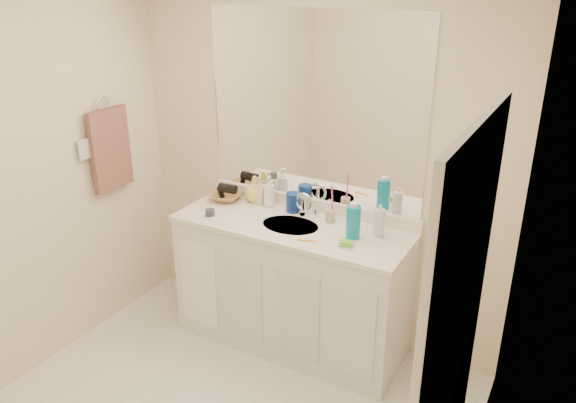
% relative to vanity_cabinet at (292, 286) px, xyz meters
% --- Properties ---
extents(wall_back, '(2.60, 0.02, 2.40)m').
position_rel_vanity_cabinet_xyz_m(wall_back, '(0.00, 0.28, 0.77)').
color(wall_back, '#F7E3C1').
rests_on(wall_back, floor).
extents(wall_left, '(0.02, 2.60, 2.40)m').
position_rel_vanity_cabinet_xyz_m(wall_left, '(-1.30, -1.02, 0.77)').
color(wall_left, '#F7E3C1').
rests_on(wall_left, floor).
extents(wall_right, '(0.02, 2.60, 2.40)m').
position_rel_vanity_cabinet_xyz_m(wall_right, '(1.30, -1.02, 0.77)').
color(wall_right, '#F7E3C1').
rests_on(wall_right, floor).
extents(vanity_cabinet, '(1.50, 0.55, 0.85)m').
position_rel_vanity_cabinet_xyz_m(vanity_cabinet, '(0.00, 0.00, 0.00)').
color(vanity_cabinet, white).
rests_on(vanity_cabinet, floor).
extents(countertop, '(1.52, 0.57, 0.03)m').
position_rel_vanity_cabinet_xyz_m(countertop, '(0.00, 0.00, 0.44)').
color(countertop, white).
rests_on(countertop, vanity_cabinet).
extents(backsplash, '(1.52, 0.03, 0.08)m').
position_rel_vanity_cabinet_xyz_m(backsplash, '(0.00, 0.26, 0.50)').
color(backsplash, white).
rests_on(backsplash, countertop).
extents(sink_basin, '(0.37, 0.37, 0.02)m').
position_rel_vanity_cabinet_xyz_m(sink_basin, '(0.00, -0.02, 0.44)').
color(sink_basin, silver).
rests_on(sink_basin, countertop).
extents(faucet, '(0.02, 0.02, 0.11)m').
position_rel_vanity_cabinet_xyz_m(faucet, '(0.00, 0.16, 0.51)').
color(faucet, silver).
rests_on(faucet, countertop).
extents(mirror, '(1.48, 0.01, 1.20)m').
position_rel_vanity_cabinet_xyz_m(mirror, '(0.00, 0.27, 1.14)').
color(mirror, white).
rests_on(mirror, wall_back).
extents(blue_mug, '(0.12, 0.12, 0.13)m').
position_rel_vanity_cabinet_xyz_m(blue_mug, '(-0.09, 0.18, 0.52)').
color(blue_mug, navy).
rests_on(blue_mug, countertop).
extents(tan_cup, '(0.08, 0.08, 0.08)m').
position_rel_vanity_cabinet_xyz_m(tan_cup, '(0.20, 0.15, 0.50)').
color(tan_cup, tan).
rests_on(tan_cup, countertop).
extents(toothbrush, '(0.01, 0.04, 0.20)m').
position_rel_vanity_cabinet_xyz_m(toothbrush, '(0.21, 0.15, 0.60)').
color(toothbrush, '#F340AC').
rests_on(toothbrush, tan_cup).
extents(mouthwash_bottle, '(0.11, 0.11, 0.20)m').
position_rel_vanity_cabinet_xyz_m(mouthwash_bottle, '(0.41, 0.01, 0.56)').
color(mouthwash_bottle, '#0E88B0').
rests_on(mouthwash_bottle, countertop).
extents(clear_pump_bottle, '(0.07, 0.07, 0.17)m').
position_rel_vanity_cabinet_xyz_m(clear_pump_bottle, '(0.54, 0.10, 0.54)').
color(clear_pump_bottle, silver).
rests_on(clear_pump_bottle, countertop).
extents(soap_dish, '(0.10, 0.08, 0.01)m').
position_rel_vanity_cabinet_xyz_m(soap_dish, '(0.42, -0.13, 0.46)').
color(soap_dish, silver).
rests_on(soap_dish, countertop).
extents(green_soap, '(0.08, 0.07, 0.03)m').
position_rel_vanity_cabinet_xyz_m(green_soap, '(0.42, -0.13, 0.48)').
color(green_soap, '#67C530').
rests_on(green_soap, soap_dish).
extents(orange_comb, '(0.11, 0.05, 0.00)m').
position_rel_vanity_cabinet_xyz_m(orange_comb, '(0.19, -0.17, 0.46)').
color(orange_comb, orange).
rests_on(orange_comb, countertop).
extents(dark_jar, '(0.07, 0.07, 0.04)m').
position_rel_vanity_cabinet_xyz_m(dark_jar, '(-0.53, -0.14, 0.48)').
color(dark_jar, '#34343B').
rests_on(dark_jar, countertop).
extents(soap_bottle_white, '(0.09, 0.09, 0.22)m').
position_rel_vanity_cabinet_xyz_m(soap_bottle_white, '(-0.27, 0.18, 0.56)').
color(soap_bottle_white, white).
rests_on(soap_bottle_white, countertop).
extents(soap_bottle_cream, '(0.09, 0.09, 0.19)m').
position_rel_vanity_cabinet_xyz_m(soap_bottle_cream, '(-0.36, 0.21, 0.55)').
color(soap_bottle_cream, beige).
rests_on(soap_bottle_cream, countertop).
extents(soap_bottle_yellow, '(0.18, 0.18, 0.18)m').
position_rel_vanity_cabinet_xyz_m(soap_bottle_yellow, '(-0.40, 0.21, 0.55)').
color(soap_bottle_yellow, '#F6E05F').
rests_on(soap_bottle_yellow, countertop).
extents(wicker_basket, '(0.27, 0.27, 0.05)m').
position_rel_vanity_cabinet_xyz_m(wicker_basket, '(-0.59, 0.12, 0.48)').
color(wicker_basket, '#A47842').
rests_on(wicker_basket, countertop).
extents(hair_dryer, '(0.13, 0.07, 0.06)m').
position_rel_vanity_cabinet_xyz_m(hair_dryer, '(-0.57, 0.12, 0.54)').
color(hair_dryer, black).
rests_on(hair_dryer, wicker_basket).
extents(towel_ring, '(0.01, 0.11, 0.11)m').
position_rel_vanity_cabinet_xyz_m(towel_ring, '(-1.27, -0.25, 1.12)').
color(towel_ring, silver).
rests_on(towel_ring, wall_left).
extents(hand_towel, '(0.04, 0.32, 0.55)m').
position_rel_vanity_cabinet_xyz_m(hand_towel, '(-1.25, -0.25, 0.82)').
color(hand_towel, brown).
rests_on(hand_towel, towel_ring).
extents(switch_plate, '(0.01, 0.08, 0.13)m').
position_rel_vanity_cabinet_xyz_m(switch_plate, '(-1.27, -0.45, 0.88)').
color(switch_plate, silver).
rests_on(switch_plate, wall_left).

